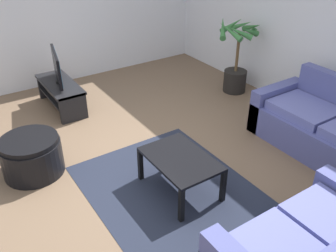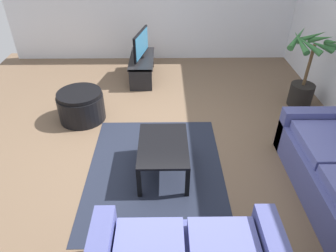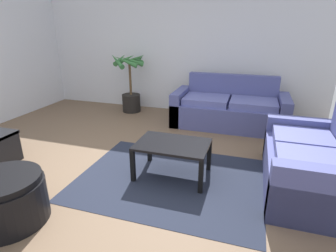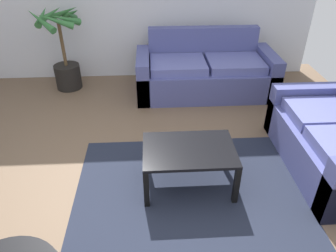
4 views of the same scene
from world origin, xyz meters
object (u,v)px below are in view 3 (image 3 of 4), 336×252
at_px(couch_loveseat, 312,165).
at_px(ottoman, 7,200).
at_px(couch_main, 229,110).
at_px(coffee_table, 173,148).
at_px(potted_palm, 131,87).

bearing_deg(couch_loveseat, ottoman, -152.35).
relative_size(couch_loveseat, ottoman, 2.22).
height_order(couch_main, ottoman, couch_main).
bearing_deg(ottoman, coffee_table, 45.92).
xyz_separation_m(couch_main, ottoman, (-1.71, -3.32, -0.07)).
bearing_deg(ottoman, couch_loveseat, 27.65).
xyz_separation_m(coffee_table, ottoman, (-1.24, -1.28, -0.14)).
bearing_deg(couch_loveseat, potted_palm, 146.53).
xyz_separation_m(couch_main, potted_palm, (-2.10, 0.26, 0.24)).
bearing_deg(coffee_table, ottoman, -134.08).
distance_m(coffee_table, ottoman, 1.78).
xyz_separation_m(coffee_table, potted_palm, (-1.62, 2.30, 0.17)).
relative_size(couch_main, ottoman, 2.86).
height_order(couch_loveseat, potted_palm, potted_palm).
height_order(couch_loveseat, ottoman, couch_loveseat).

